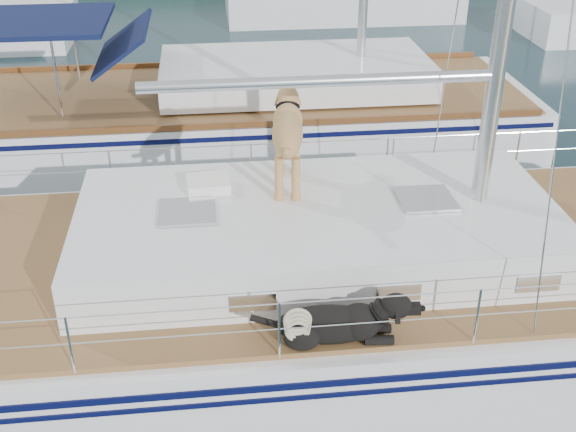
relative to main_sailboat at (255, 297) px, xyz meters
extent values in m
plane|color=black|center=(-0.10, 0.00, -0.68)|extent=(120.00, 120.00, 0.00)
cube|color=white|center=(-0.10, 0.00, -0.18)|extent=(12.00, 3.80, 1.40)
cube|color=#98693C|center=(-0.10, 0.00, 0.55)|extent=(11.52, 3.50, 0.06)
cube|color=white|center=(0.70, 0.00, 0.86)|extent=(5.20, 2.50, 0.55)
cylinder|color=silver|center=(0.70, 0.00, 2.53)|extent=(3.60, 0.12, 0.12)
cylinder|color=silver|center=(-0.10, -1.75, 1.14)|extent=(10.56, 0.01, 0.01)
cylinder|color=silver|center=(-0.10, 1.75, 1.14)|extent=(10.56, 0.01, 0.01)
cube|color=#1B42AC|center=(-1.56, 1.27, 0.60)|extent=(0.72, 0.67, 0.05)
cube|color=white|center=(-0.46, 0.57, 1.19)|extent=(0.50, 0.42, 0.12)
torus|color=beige|center=(0.27, -1.74, 0.94)|extent=(0.32, 0.11, 0.32)
cube|color=white|center=(-0.03, 5.81, -0.23)|extent=(11.00, 3.50, 1.30)
cube|color=#98693C|center=(-0.03, 5.81, 0.42)|extent=(10.56, 3.29, 0.06)
cube|color=white|center=(1.17, 5.81, 0.77)|extent=(4.80, 2.30, 0.55)
cube|color=#0F163F|center=(-3.23, 5.81, 1.82)|extent=(2.40, 2.30, 0.08)
cube|color=white|center=(3.90, 16.00, -0.28)|extent=(7.20, 3.00, 1.10)
camera|label=1|loc=(-0.40, -6.79, 4.80)|focal=45.00mm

